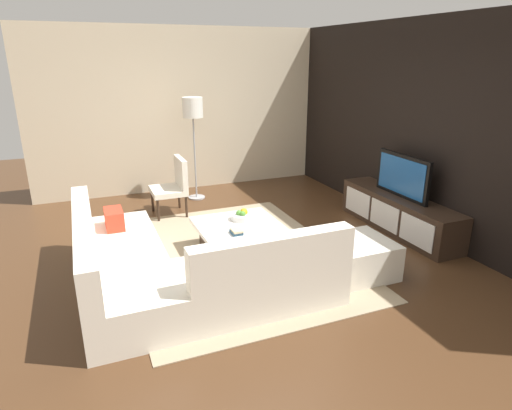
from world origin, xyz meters
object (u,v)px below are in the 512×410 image
(coffee_table, at_px, (240,239))
(floor_lamp, at_px, (193,114))
(fruit_bowl, at_px, (242,216))
(sectional_couch, at_px, (173,269))
(media_console, at_px, (398,213))
(accent_chair_near, at_px, (174,183))
(ottoman, at_px, (358,257))
(book_stack, at_px, (236,232))
(television, at_px, (402,176))

(coffee_table, distance_m, floor_lamp, 2.68)
(fruit_bowl, bearing_deg, sectional_couch, -52.70)
(media_console, bearing_deg, accent_chair_near, -124.33)
(media_console, bearing_deg, floor_lamp, -138.37)
(floor_lamp, relative_size, ottoman, 2.41)
(book_stack, bearing_deg, sectional_couch, -64.43)
(accent_chair_near, distance_m, ottoman, 3.09)
(coffee_table, height_order, fruit_bowl, fruit_bowl)
(floor_lamp, relative_size, book_stack, 9.92)
(accent_chair_near, xyz_separation_m, ottoman, (2.71, 1.45, -0.29))
(sectional_couch, bearing_deg, ottoman, 80.26)
(book_stack, bearing_deg, fruit_bowl, 151.06)
(coffee_table, bearing_deg, sectional_couch, -56.87)
(accent_chair_near, xyz_separation_m, floor_lamp, (-0.63, 0.50, 0.94))
(television, bearing_deg, ottoman, -55.60)
(television, distance_m, sectional_couch, 3.33)
(floor_lamp, height_order, ottoman, floor_lamp)
(television, bearing_deg, media_console, -90.00)
(media_console, distance_m, television, 0.54)
(coffee_table, xyz_separation_m, accent_chair_near, (-1.75, -0.41, 0.29))
(sectional_couch, distance_m, fruit_bowl, 1.33)
(ottoman, bearing_deg, fruit_bowl, -140.71)
(media_console, xyz_separation_m, fruit_bowl, (-0.28, -2.20, 0.18))
(coffee_table, bearing_deg, media_console, 87.51)
(sectional_couch, height_order, accent_chair_near, accent_chair_near)
(coffee_table, xyz_separation_m, floor_lamp, (-2.39, 0.09, 1.23))
(media_console, xyz_separation_m, book_stack, (0.12, -2.42, 0.16))
(floor_lamp, bearing_deg, fruit_bowl, 0.34)
(book_stack, bearing_deg, accent_chair_near, -171.64)
(accent_chair_near, height_order, book_stack, accent_chair_near)
(sectional_couch, xyz_separation_m, coffee_table, (-0.62, 0.95, -0.08))
(accent_chair_near, relative_size, book_stack, 5.11)
(media_console, relative_size, television, 2.07)
(coffee_table, relative_size, ottoman, 1.50)
(sectional_couch, distance_m, coffee_table, 1.14)
(media_console, height_order, television, television)
(sectional_couch, distance_m, floor_lamp, 3.38)
(media_console, height_order, floor_lamp, floor_lamp)
(coffee_table, xyz_separation_m, ottoman, (0.96, 1.04, -0.00))
(floor_lamp, distance_m, fruit_bowl, 2.42)
(media_console, height_order, book_stack, media_console)
(floor_lamp, bearing_deg, sectional_couch, -19.08)
(sectional_couch, relative_size, ottoman, 3.44)
(television, distance_m, fruit_bowl, 2.24)
(ottoman, bearing_deg, accent_chair_near, -151.88)
(coffee_table, distance_m, ottoman, 1.41)
(sectional_couch, bearing_deg, coffee_table, 123.13)
(accent_chair_near, distance_m, floor_lamp, 1.24)
(television, height_order, fruit_bowl, television)
(floor_lamp, xyz_separation_m, fruit_bowl, (2.20, 0.01, -1.00))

